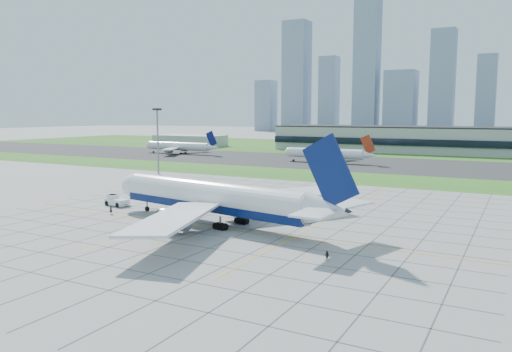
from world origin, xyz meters
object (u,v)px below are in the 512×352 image
at_px(pushback_tug, 116,201).
at_px(distant_jet_0, 179,146).
at_px(light_mast, 158,133).
at_px(airliner, 214,198).
at_px(distant_jet_1, 326,153).
at_px(crew_far, 327,256).
at_px(crew_near, 111,210).

distance_m(pushback_tug, distant_jet_0, 167.49).
xyz_separation_m(light_mast, airliner, (67.93, -63.93, -10.67)).
relative_size(airliner, distant_jet_1, 1.48).
bearing_deg(distant_jet_0, distant_jet_1, -5.83).
xyz_separation_m(airliner, distant_jet_1, (-26.36, 138.49, -1.02)).
relative_size(airliner, crew_far, 39.40).
relative_size(pushback_tug, distant_jet_1, 0.23).
relative_size(light_mast, distant_jet_1, 0.59).
height_order(crew_far, distant_jet_1, distant_jet_1).
distance_m(airliner, crew_near, 27.62).
bearing_deg(airliner, distant_jet_1, 110.53).
relative_size(pushback_tug, distant_jet_0, 0.21).
height_order(pushback_tug, crew_near, pushback_tug).
distance_m(pushback_tug, distant_jet_1, 132.96).
bearing_deg(pushback_tug, crew_near, -42.30).
bearing_deg(pushback_tug, distant_jet_1, 96.50).
relative_size(light_mast, pushback_tug, 2.58).
bearing_deg(airliner, distant_jet_0, 139.19).
distance_m(pushback_tug, crew_far, 67.92).
height_order(distant_jet_0, distant_jet_1, same).
bearing_deg(pushback_tug, distant_jet_0, 131.46).
xyz_separation_m(crew_near, crew_far, (58.07, -11.28, -0.12)).
xyz_separation_m(pushback_tug, crew_near, (6.82, -8.75, -0.28)).
height_order(light_mast, distant_jet_1, light_mast).
bearing_deg(pushback_tug, light_mast, 130.09).
height_order(pushback_tug, distant_jet_0, distant_jet_0).
bearing_deg(crew_far, pushback_tug, 177.03).
bearing_deg(crew_far, distant_jet_0, 147.45).
distance_m(light_mast, distant_jet_0, 100.80).
bearing_deg(light_mast, airliner, -43.26).
relative_size(crew_near, crew_far, 1.14).
relative_size(airliner, distant_jet_0, 1.32).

